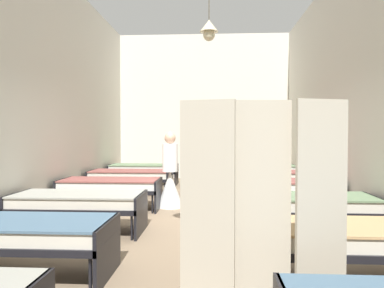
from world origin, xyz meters
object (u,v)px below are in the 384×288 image
potted_plant (198,152)px  bed_right_row_5 (261,170)px  bed_right_row_1 (352,239)px  bed_left_row_1 (17,233)px  bed_left_row_4 (130,176)px  bed_left_row_5 (144,169)px  bed_left_row_3 (111,186)px  bed_right_row_3 (284,188)px  nurse_near_aisle (170,180)px  privacy_screen (263,214)px  bed_right_row_4 (271,177)px  bed_left_row_2 (78,202)px  bed_right_row_2 (307,205)px

potted_plant → bed_right_row_5: bearing=-13.3°
bed_right_row_1 → bed_left_row_1: bearing=180.0°
bed_left_row_4 → bed_left_row_5: same height
bed_left_row_3 → bed_right_row_3: 3.30m
bed_left_row_3 → nurse_near_aisle: nurse_near_aisle is taller
bed_right_row_1 → bed_left_row_4: size_ratio=1.00×
potted_plant → privacy_screen: 8.05m
bed_left_row_5 → bed_right_row_5: bearing=0.0°
potted_plant → privacy_screen: bearing=-84.0°
bed_right_row_4 → bed_left_row_4: bearing=180.0°
bed_left_row_1 → bed_left_row_4: (0.00, 5.07, 0.00)m
bed_right_row_1 → bed_right_row_4: same height
bed_left_row_4 → bed_left_row_5: 1.69m
bed_left_row_4 → bed_left_row_5: size_ratio=1.00×
bed_right_row_1 → nurse_near_aisle: size_ratio=1.28×
bed_right_row_3 → potted_plant: (-1.79, 3.80, 0.46)m
bed_left_row_1 → bed_left_row_4: same height
bed_right_row_1 → bed_right_row_3: 3.38m
bed_right_row_1 → bed_right_row_5: 6.76m
bed_right_row_4 → potted_plant: bearing=130.3°
bed_right_row_1 → bed_left_row_5: (-3.30, 6.76, 0.00)m
bed_left_row_1 → potted_plant: size_ratio=1.30×
bed_left_row_1 → bed_left_row_3: 3.38m
bed_left_row_1 → bed_left_row_2: (0.00, 1.69, 0.00)m
bed_left_row_2 → bed_right_row_2: 3.30m
bed_right_row_2 → potted_plant: (-1.79, 5.49, 0.46)m
bed_left_row_5 → privacy_screen: bearing=-72.8°
bed_left_row_1 → bed_right_row_2: same height
bed_left_row_2 → bed_left_row_3: 1.69m
nurse_near_aisle → privacy_screen: 4.63m
bed_left_row_5 → privacy_screen: size_ratio=1.12×
bed_left_row_2 → nurse_near_aisle: (1.12, 1.94, 0.09)m
bed_right_row_2 → bed_right_row_1: bearing=-90.0°
bed_left_row_4 → nurse_near_aisle: nurse_near_aisle is taller
bed_right_row_5 → privacy_screen: 7.65m
nurse_near_aisle → bed_right_row_2: bearing=27.8°
bed_right_row_1 → bed_left_row_3: (-3.30, 3.38, 0.00)m
bed_right_row_5 → bed_right_row_4: bearing=-90.0°
bed_right_row_5 → privacy_screen: bearing=-97.1°
bed_right_row_2 → bed_right_row_4: same height
bed_right_row_2 → potted_plant: bearing=108.0°
bed_left_row_2 → bed_left_row_5: bearing=90.0°
bed_right_row_4 → bed_left_row_5: (-3.30, 1.69, 0.00)m
bed_left_row_4 → bed_right_row_4: (3.30, 0.00, 0.00)m
bed_left_row_4 → potted_plant: size_ratio=1.30×
bed_left_row_2 → privacy_screen: 3.47m
bed_right_row_2 → potted_plant: potted_plant is taller
bed_right_row_2 → bed_right_row_5: same height
bed_left_row_3 → potted_plant: (1.51, 3.80, 0.46)m
bed_left_row_3 → bed_left_row_5: (0.00, 3.38, 0.00)m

